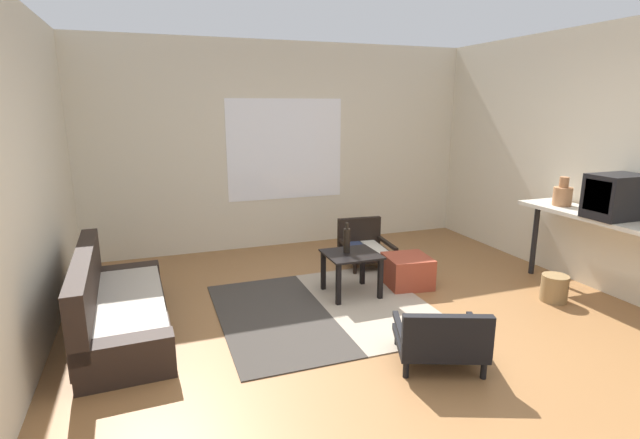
# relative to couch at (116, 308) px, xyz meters

# --- Properties ---
(ground_plane) EXTENTS (7.80, 7.80, 0.00)m
(ground_plane) POSITION_rel_couch_xyz_m (2.10, -0.93, -0.22)
(ground_plane) COLOR olive
(far_wall_with_window) EXTENTS (5.60, 0.13, 2.70)m
(far_wall_with_window) POSITION_rel_couch_xyz_m (2.10, 2.13, 1.13)
(far_wall_with_window) COLOR beige
(far_wall_with_window) RESTS_ON ground
(side_wall_right) EXTENTS (0.12, 6.60, 2.70)m
(side_wall_right) POSITION_rel_couch_xyz_m (4.76, -0.63, 1.13)
(side_wall_right) COLOR beige
(side_wall_right) RESTS_ON ground
(area_rug) EXTENTS (1.97, 1.90, 0.01)m
(area_rug) POSITION_rel_couch_xyz_m (1.83, -0.17, -0.21)
(area_rug) COLOR #38332D
(area_rug) RESTS_ON ground
(couch) EXTENTS (0.74, 1.85, 0.71)m
(couch) POSITION_rel_couch_xyz_m (0.00, 0.00, 0.00)
(couch) COLOR black
(couch) RESTS_ON ground
(coffee_table) EXTENTS (0.53, 0.50, 0.44)m
(coffee_table) POSITION_rel_couch_xyz_m (2.21, 0.09, 0.12)
(coffee_table) COLOR black
(coffee_table) RESTS_ON ground
(armchair_by_window) EXTENTS (0.61, 0.67, 0.53)m
(armchair_by_window) POSITION_rel_couch_xyz_m (2.76, 0.94, 0.01)
(armchair_by_window) COLOR black
(armchair_by_window) RESTS_ON ground
(armchair_striped_foreground) EXTENTS (0.79, 0.74, 0.48)m
(armchair_striped_foreground) POSITION_rel_couch_xyz_m (2.28, -1.40, 0.00)
(armchair_striped_foreground) COLOR black
(armchair_striped_foreground) RESTS_ON ground
(ottoman_orange) EXTENTS (0.50, 0.50, 0.33)m
(ottoman_orange) POSITION_rel_couch_xyz_m (2.88, 0.11, -0.06)
(ottoman_orange) COLOR #993D28
(ottoman_orange) RESTS_ON ground
(console_shelf) EXTENTS (0.48, 1.55, 0.86)m
(console_shelf) POSITION_rel_couch_xyz_m (4.43, -0.76, 0.55)
(console_shelf) COLOR beige
(console_shelf) RESTS_ON ground
(crt_television) EXTENTS (0.50, 0.35, 0.41)m
(crt_television) POSITION_rel_couch_xyz_m (4.42, -0.96, 0.85)
(crt_television) COLOR black
(crt_television) RESTS_ON console_shelf
(clay_vase) EXTENTS (0.19, 0.19, 0.30)m
(clay_vase) POSITION_rel_couch_xyz_m (4.43, -0.35, 0.76)
(clay_vase) COLOR #A87047
(clay_vase) RESTS_ON console_shelf
(glass_bottle) EXTENTS (0.07, 0.07, 0.31)m
(glass_bottle) POSITION_rel_couch_xyz_m (2.18, 0.13, 0.35)
(glass_bottle) COLOR black
(glass_bottle) RESTS_ON coffee_table
(wicker_basket) EXTENTS (0.25, 0.25, 0.27)m
(wicker_basket) POSITION_rel_couch_xyz_m (4.04, -0.75, -0.09)
(wicker_basket) COLOR olive
(wicker_basket) RESTS_ON ground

